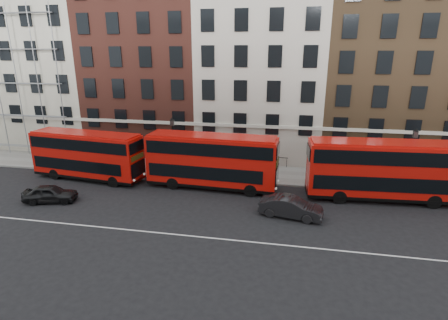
% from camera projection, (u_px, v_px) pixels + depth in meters
% --- Properties ---
extents(ground, '(120.00, 120.00, 0.00)m').
position_uv_depth(ground, '(235.00, 225.00, 23.76)').
color(ground, black).
rests_on(ground, ground).
extents(pavement, '(80.00, 5.00, 0.15)m').
position_uv_depth(pavement, '(252.00, 173.00, 33.58)').
color(pavement, gray).
rests_on(pavement, ground).
extents(kerb, '(80.00, 0.30, 0.16)m').
position_uv_depth(kerb, '(249.00, 182.00, 31.23)').
color(kerb, gray).
rests_on(kerb, ground).
extents(road_centre_line, '(70.00, 0.12, 0.01)m').
position_uv_depth(road_centre_line, '(230.00, 240.00, 21.88)').
color(road_centre_line, white).
rests_on(road_centre_line, ground).
extents(building_terrace, '(64.00, 11.95, 22.00)m').
position_uv_depth(building_terrace, '(259.00, 61.00, 37.51)').
color(building_terrace, '#B3AF9B').
rests_on(building_terrace, ground).
extents(bus_a, '(10.64, 3.75, 4.38)m').
position_uv_depth(bus_a, '(87.00, 154.00, 31.68)').
color(bus_a, red).
rests_on(bus_a, ground).
extents(bus_b, '(11.18, 3.22, 4.65)m').
position_uv_depth(bus_b, '(211.00, 160.00, 29.55)').
color(bus_b, red).
rests_on(bus_b, ground).
extents(bus_c, '(11.46, 3.42, 4.75)m').
position_uv_depth(bus_c, '(381.00, 169.00, 27.10)').
color(bus_c, red).
rests_on(bus_c, ground).
extents(car_rear, '(4.28, 2.55, 1.36)m').
position_uv_depth(car_rear, '(50.00, 194.00, 27.22)').
color(car_rear, black).
rests_on(car_rear, ground).
extents(car_front, '(4.67, 2.33, 1.47)m').
position_uv_depth(car_front, '(291.00, 207.00, 24.74)').
color(car_front, black).
rests_on(car_front, ground).
extents(lamp_post_left, '(0.44, 0.44, 5.33)m').
position_uv_depth(lamp_post_left, '(173.00, 143.00, 32.72)').
color(lamp_post_left, black).
rests_on(lamp_post_left, pavement).
extents(lamp_post_right, '(0.44, 0.44, 5.33)m').
position_uv_depth(lamp_post_right, '(412.00, 157.00, 28.28)').
color(lamp_post_right, black).
rests_on(lamp_post_right, pavement).
extents(iron_railings, '(6.60, 0.06, 1.00)m').
position_uv_depth(iron_railings, '(255.00, 161.00, 35.47)').
color(iron_railings, black).
rests_on(iron_railings, pavement).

